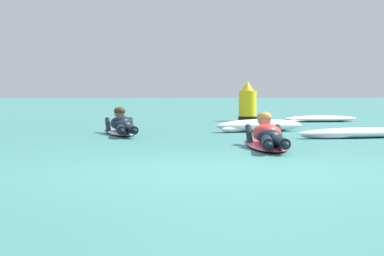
{
  "coord_description": "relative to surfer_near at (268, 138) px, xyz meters",
  "views": [
    {
      "loc": [
        -0.69,
        -7.36,
        0.81
      ],
      "look_at": [
        -0.17,
        4.98,
        0.18
      ],
      "focal_mm": 69.87,
      "sensor_mm": 36.0,
      "label": 1
    }
  ],
  "objects": [
    {
      "name": "surfer_far",
      "position": [
        -2.2,
        3.25,
        0.01
      ],
      "size": [
        0.76,
        2.56,
        0.54
      ],
      "color": "white",
      "rests_on": "ground"
    },
    {
      "name": "channel_marker_buoy",
      "position": [
        0.78,
        9.11,
        0.28
      ],
      "size": [
        0.49,
        0.49,
        1.03
      ],
      "color": "yellow",
      "rests_on": "ground"
    },
    {
      "name": "whitewater_back",
      "position": [
        0.44,
        4.05,
        -0.02
      ],
      "size": [
        1.91,
        1.14,
        0.24
      ],
      "color": "white",
      "rests_on": "ground"
    },
    {
      "name": "surfer_near",
      "position": [
        0.0,
        0.0,
        0.0
      ],
      "size": [
        0.67,
        2.69,
        0.55
      ],
      "color": "#E54C66",
      "rests_on": "ground"
    },
    {
      "name": "whitewater_front",
      "position": [
        2.59,
        8.5,
        -0.06
      ],
      "size": [
        2.05,
        1.1,
        0.16
      ],
      "color": "white",
      "rests_on": "ground"
    },
    {
      "name": "whitewater_mid_left",
      "position": [
        1.92,
        2.12,
        -0.05
      ],
      "size": [
        2.39,
        1.04,
        0.18
      ],
      "color": "white",
      "rests_on": "ground"
    },
    {
      "name": "ground_plane",
      "position": [
        -0.81,
        7.0,
        -0.13
      ],
      "size": [
        120.0,
        120.0,
        0.0
      ],
      "primitive_type": "plane",
      "color": "#387A75"
    }
  ]
}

